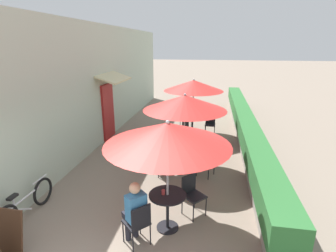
# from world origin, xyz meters

# --- Properties ---
(cafe_facade_wall) EXTENTS (0.98, 14.50, 4.20)m
(cafe_facade_wall) POSITION_xyz_m (-2.54, 7.12, 2.09)
(cafe_facade_wall) COLOR #B2C1AD
(cafe_facade_wall) RESTS_ON ground_plane
(planter_hedge) EXTENTS (0.60, 13.50, 1.01)m
(planter_hedge) POSITION_xyz_m (2.75, 7.15, 0.54)
(planter_hedge) COLOR gray
(planter_hedge) RESTS_ON ground_plane
(patio_table_near) EXTENTS (0.73, 0.73, 0.76)m
(patio_table_near) POSITION_xyz_m (0.76, 1.69, 0.53)
(patio_table_near) COLOR black
(patio_table_near) RESTS_ON ground_plane
(patio_umbrella_near) EXTENTS (2.30, 2.30, 2.24)m
(patio_umbrella_near) POSITION_xyz_m (0.76, 1.69, 1.99)
(patio_umbrella_near) COLOR #B7B7BC
(patio_umbrella_near) RESTS_ON ground_plane
(cafe_chair_near_left) EXTENTS (0.57, 0.57, 0.87)m
(cafe_chair_near_left) POSITION_xyz_m (1.18, 2.26, 0.52)
(cafe_chair_near_left) COLOR black
(cafe_chair_near_left) RESTS_ON ground_plane
(cafe_chair_near_right) EXTENTS (0.57, 0.57, 0.87)m
(cafe_chair_near_right) POSITION_xyz_m (0.33, 1.13, 0.52)
(cafe_chair_near_right) COLOR black
(cafe_chair_near_right) RESTS_ON ground_plane
(seated_patron_near_right) EXTENTS (0.51, 0.51, 1.25)m
(seated_patron_near_right) POSITION_xyz_m (0.25, 1.20, 0.69)
(seated_patron_near_right) COLOR #23232D
(seated_patron_near_right) RESTS_ON ground_plane
(coffee_cup_near) EXTENTS (0.07, 0.07, 0.09)m
(coffee_cup_near) POSITION_xyz_m (0.68, 1.68, 0.80)
(coffee_cup_near) COLOR #B73D3D
(coffee_cup_near) RESTS_ON patio_table_near
(patio_table_mid) EXTENTS (0.73, 0.73, 0.76)m
(patio_table_mid) POSITION_xyz_m (0.78, 4.32, 0.53)
(patio_table_mid) COLOR black
(patio_table_mid) RESTS_ON ground_plane
(patio_umbrella_mid) EXTENTS (2.30, 2.30, 2.24)m
(patio_umbrella_mid) POSITION_xyz_m (0.78, 4.32, 1.99)
(patio_umbrella_mid) COLOR #B7B7BC
(patio_umbrella_mid) RESTS_ON ground_plane
(cafe_chair_mid_left) EXTENTS (0.56, 0.56, 0.87)m
(cafe_chair_mid_left) POSITION_xyz_m (0.25, 3.85, 0.52)
(cafe_chair_mid_left) COLOR black
(cafe_chair_mid_left) RESTS_ON ground_plane
(seated_patron_mid_left) EXTENTS (0.49, 0.51, 1.25)m
(seated_patron_mid_left) POSITION_xyz_m (0.18, 3.94, 0.69)
(seated_patron_mid_left) COLOR #23232D
(seated_patron_mid_left) RESTS_ON ground_plane
(cafe_chair_mid_right) EXTENTS (0.53, 0.53, 0.87)m
(cafe_chair_mid_right) POSITION_xyz_m (1.45, 4.10, 0.52)
(cafe_chair_mid_right) COLOR black
(cafe_chair_mid_right) RESTS_ON ground_plane
(cafe_chair_mid_back) EXTENTS (0.44, 0.44, 0.87)m
(cafe_chair_mid_back) POSITION_xyz_m (0.63, 5.02, 0.52)
(cafe_chair_mid_back) COLOR black
(cafe_chair_mid_back) RESTS_ON ground_plane
(patio_table_far) EXTENTS (0.73, 0.73, 0.76)m
(patio_table_far) POSITION_xyz_m (0.77, 7.45, 0.53)
(patio_table_far) COLOR black
(patio_table_far) RESTS_ON ground_plane
(patio_umbrella_far) EXTENTS (2.30, 2.30, 2.24)m
(patio_umbrella_far) POSITION_xyz_m (0.77, 7.45, 1.99)
(patio_umbrella_far) COLOR #B7B7BC
(patio_umbrella_far) RESTS_ON ground_plane
(cafe_chair_far_left) EXTENTS (0.55, 0.55, 0.87)m
(cafe_chair_far_left) POSITION_xyz_m (0.47, 6.81, 0.52)
(cafe_chair_far_left) COLOR black
(cafe_chair_far_left) RESTS_ON ground_plane
(cafe_chair_far_right) EXTENTS (0.41, 0.41, 0.87)m
(cafe_chair_far_right) POSITION_xyz_m (1.47, 7.51, 0.52)
(cafe_chair_far_right) COLOR black
(cafe_chair_far_right) RESTS_ON ground_plane
(cafe_chair_far_back) EXTENTS (0.54, 0.54, 0.87)m
(cafe_chair_far_back) POSITION_xyz_m (0.36, 8.04, 0.52)
(cafe_chair_far_back) COLOR black
(cafe_chair_far_back) RESTS_ON ground_plane
(bicycle_leaning) EXTENTS (0.12, 1.70, 0.71)m
(bicycle_leaning) POSITION_xyz_m (-2.20, 1.50, 0.33)
(bicycle_leaning) COLOR black
(bicycle_leaning) RESTS_ON ground_plane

